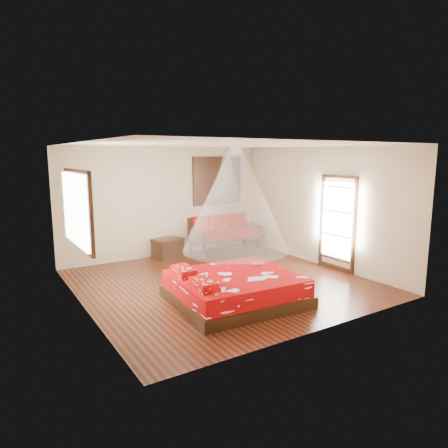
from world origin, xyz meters
The scene contains 10 objects.
room centered at (0.00, 0.00, 1.40)m, with size 5.54×5.54×2.84m.
bed centered at (-0.41, -1.08, 0.25)m, with size 2.28×2.09×0.64m.
daybed centered at (1.56, 2.39, 0.52)m, with size 1.90×0.84×0.97m.
storage_chest centered at (-0.10, 2.45, 0.25)m, with size 0.83×0.68×0.50m.
shutter_panel centered at (1.56, 2.72, 1.90)m, with size 1.52×0.06×1.32m.
window_left centered at (-2.71, 0.20, 1.70)m, with size 0.10×1.74×1.34m.
glazed_door centered at (2.72, -0.60, 1.07)m, with size 0.08×1.02×2.16m.
wine_tray centered at (0.35, -0.74, 0.55)m, with size 0.24×0.24×0.20m.
mosquito_net_main centered at (-0.38, -1.08, 1.85)m, with size 1.86×1.86×1.80m, color white.
mosquito_net_daybed centered at (1.56, 2.25, 2.00)m, with size 0.86×0.86×1.50m, color white.
Camera 1 is at (-4.20, -6.76, 2.59)m, focal length 32.00 mm.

